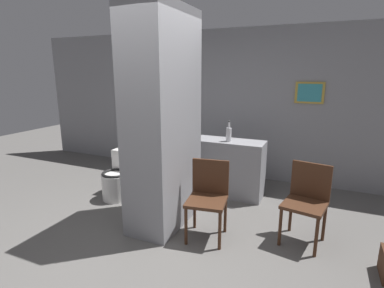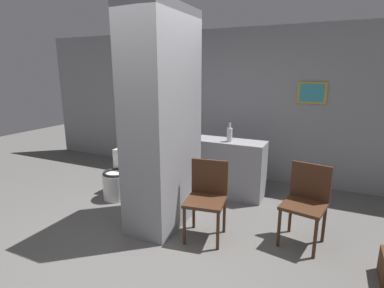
{
  "view_description": "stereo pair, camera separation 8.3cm",
  "coord_description": "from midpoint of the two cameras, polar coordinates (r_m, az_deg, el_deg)",
  "views": [
    {
      "loc": [
        1.73,
        -2.57,
        1.88
      ],
      "look_at": [
        0.19,
        0.93,
        0.95
      ],
      "focal_mm": 28.0,
      "sensor_mm": 36.0,
      "label": 1
    },
    {
      "loc": [
        1.81,
        -2.53,
        1.88
      ],
      "look_at": [
        0.19,
        0.93,
        0.95
      ],
      "focal_mm": 28.0,
      "sensor_mm": 36.0,
      "label": 2
    }
  ],
  "objects": [
    {
      "name": "chair_by_doorway",
      "position": [
        3.59,
        21.51,
        -9.88
      ],
      "size": [
        0.5,
        0.5,
        0.89
      ],
      "rotation": [
        0.0,
        0.0,
        -0.19
      ],
      "color": "#422616",
      "rests_on": "ground_plane"
    },
    {
      "name": "counter_shelf",
      "position": [
        4.69,
        6.63,
        -4.42
      ],
      "size": [
        1.24,
        0.44,
        0.87
      ],
      "color": "gray",
      "rests_on": "ground_plane"
    },
    {
      "name": "bottle_tall",
      "position": [
        4.47,
        7.7,
        1.93
      ],
      "size": [
        0.08,
        0.08,
        0.32
      ],
      "color": "silver",
      "rests_on": "counter_shelf"
    },
    {
      "name": "wall_back",
      "position": [
        5.51,
        6.22,
        7.57
      ],
      "size": [
        8.0,
        0.09,
        2.6
      ],
      "color": "gray",
      "rests_on": "ground_plane"
    },
    {
      "name": "chair_near_pillar",
      "position": [
        3.48,
        3.54,
        -9.67
      ],
      "size": [
        0.49,
        0.49,
        0.89
      ],
      "rotation": [
        0.0,
        0.0,
        0.15
      ],
      "color": "#422616",
      "rests_on": "ground_plane"
    },
    {
      "name": "ground_plane",
      "position": [
        3.63,
        -8.69,
        -17.7
      ],
      "size": [
        14.0,
        14.0,
        0.0
      ],
      "primitive_type": "plane",
      "color": "#5B5956"
    },
    {
      "name": "toilet",
      "position": [
        4.72,
        -13.21,
        -6.38
      ],
      "size": [
        0.41,
        0.57,
        0.7
      ],
      "color": "white",
      "rests_on": "ground_plane"
    },
    {
      "name": "bicycle",
      "position": [
        5.04,
        -5.21,
        -4.19
      ],
      "size": [
        1.65,
        0.42,
        0.7
      ],
      "color": "black",
      "rests_on": "ground_plane"
    },
    {
      "name": "pillar_center",
      "position": [
        3.61,
        -4.95,
        4.37
      ],
      "size": [
        0.58,
        1.07,
        2.6
      ],
      "color": "gray",
      "rests_on": "ground_plane"
    }
  ]
}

